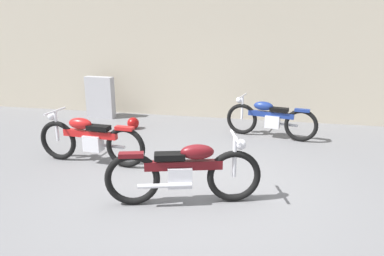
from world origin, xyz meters
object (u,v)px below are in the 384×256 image
motorcycle_red (90,139)px  helmet (133,123)px  motorcycle_maroon (185,172)px  motorcycle_blue (270,118)px  stone_marker (100,97)px

motorcycle_red → helmet: bearing=-84.1°
helmet → motorcycle_maroon: bearing=-58.3°
helmet → motorcycle_maroon: motorcycle_maroon is taller
motorcycle_blue → motorcycle_red: (-3.03, -2.17, 0.02)m
stone_marker → helmet: bearing=-35.2°
helmet → motorcycle_blue: bearing=-0.1°
motorcycle_red → stone_marker: bearing=-62.9°
motorcycle_maroon → motorcycle_red: size_ratio=1.00×
stone_marker → helmet: stone_marker is taller
motorcycle_maroon → motorcycle_red: (-1.94, 1.07, -0.01)m
stone_marker → motorcycle_maroon: (3.22, -4.10, -0.08)m
motorcycle_blue → motorcycle_maroon: (-1.09, -3.24, 0.03)m
motorcycle_maroon → helmet: bearing=105.6°
helmet → motorcycle_maroon: size_ratio=0.13×
stone_marker → motorcycle_red: bearing=-67.1°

